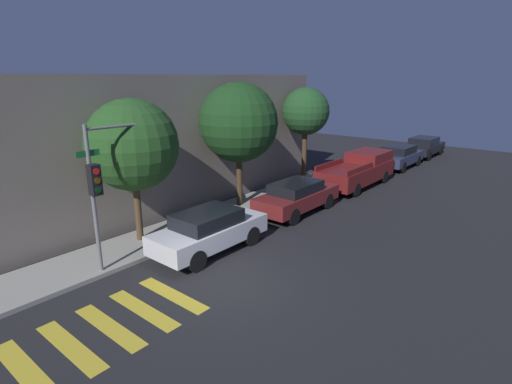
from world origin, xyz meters
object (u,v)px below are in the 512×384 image
(tree_midblock, at_px, (239,123))
(sedan_far_end, at_px, (399,156))
(tree_near_corner, at_px, (132,145))
(tree_far_end, at_px, (306,112))
(traffic_light_pole, at_px, (108,170))
(sedan_near_corner, at_px, (209,230))
(sedan_middle, at_px, (297,196))
(pickup_truck, at_px, (359,169))
(sedan_tail_of_row, at_px, (424,146))

(tree_midblock, bearing_deg, sedan_far_end, -10.84)
(tree_near_corner, distance_m, tree_far_end, 10.85)
(traffic_light_pole, relative_size, sedan_near_corner, 1.08)
(sedan_middle, relative_size, sedan_far_end, 1.01)
(sedan_near_corner, xyz_separation_m, sedan_far_end, (17.42, 0.00, -0.00))
(tree_midblock, bearing_deg, pickup_truck, -19.42)
(sedan_middle, height_order, tree_midblock, tree_midblock)
(pickup_truck, distance_m, tree_far_end, 4.35)
(sedan_far_end, bearing_deg, tree_midblock, 169.16)
(sedan_near_corner, relative_size, sedan_tail_of_row, 0.94)
(traffic_light_pole, xyz_separation_m, tree_midblock, (7.12, 1.24, 0.71))
(sedan_middle, bearing_deg, pickup_truck, -0.00)
(sedan_middle, bearing_deg, tree_midblock, 112.31)
(traffic_light_pole, xyz_separation_m, tree_far_end, (12.52, 1.24, 0.83))
(tree_far_end, bearing_deg, sedan_middle, -150.17)
(traffic_light_pole, bearing_deg, tree_midblock, 9.87)
(tree_near_corner, bearing_deg, sedan_tail_of_row, -6.06)
(sedan_middle, xyz_separation_m, tree_far_end, (4.37, 2.51, 3.27))
(tree_near_corner, height_order, tree_midblock, tree_midblock)
(sedan_near_corner, distance_m, tree_far_end, 10.57)
(sedan_tail_of_row, bearing_deg, sedan_near_corner, -180.00)
(sedan_near_corner, height_order, tree_far_end, tree_far_end)
(pickup_truck, height_order, sedan_far_end, pickup_truck)
(pickup_truck, distance_m, sedan_far_end, 5.98)
(traffic_light_pole, relative_size, tree_far_end, 0.86)
(sedan_middle, height_order, pickup_truck, pickup_truck)
(traffic_light_pole, height_order, tree_midblock, tree_midblock)
(sedan_tail_of_row, distance_m, tree_midblock, 18.62)
(sedan_near_corner, distance_m, sedan_far_end, 17.42)
(sedan_far_end, relative_size, sedan_tail_of_row, 0.98)
(sedan_near_corner, bearing_deg, tree_midblock, 30.02)
(sedan_near_corner, bearing_deg, tree_near_corner, 113.78)
(traffic_light_pole, xyz_separation_m, tree_near_corner, (1.68, 1.24, 0.40))
(sedan_far_end, bearing_deg, tree_near_corner, 172.30)
(sedan_middle, xyz_separation_m, pickup_truck, (6.08, -0.00, 0.15))
(tree_near_corner, bearing_deg, traffic_light_pole, -143.59)
(sedan_near_corner, relative_size, sedan_middle, 0.95)
(sedan_tail_of_row, xyz_separation_m, tree_far_end, (-12.78, 2.51, 3.26))
(sedan_tail_of_row, relative_size, tree_near_corner, 0.87)
(traffic_light_pole, relative_size, sedan_far_end, 1.04)
(sedan_near_corner, bearing_deg, sedan_tail_of_row, 0.00)
(sedan_near_corner, distance_m, sedan_tail_of_row, 22.52)
(sedan_near_corner, height_order, sedan_middle, sedan_near_corner)
(tree_near_corner, relative_size, tree_far_end, 0.97)
(sedan_near_corner, xyz_separation_m, tree_near_corner, (-1.10, 2.51, 2.82))
(sedan_far_end, bearing_deg, pickup_truck, 180.00)
(tree_midblock, bearing_deg, tree_far_end, 0.00)
(sedan_middle, bearing_deg, traffic_light_pole, 171.17)
(traffic_light_pole, height_order, sedan_middle, traffic_light_pole)
(traffic_light_pole, bearing_deg, sedan_tail_of_row, -2.87)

